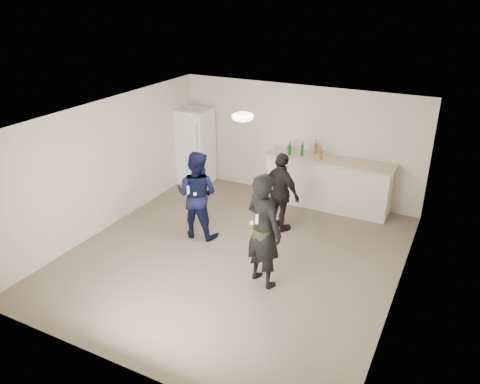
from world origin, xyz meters
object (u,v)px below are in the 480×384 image
at_px(spectator, 281,193).
at_px(fridge, 196,147).
at_px(woman, 264,230).
at_px(man, 197,195).
at_px(shaker, 288,150).
at_px(counter, 327,184).

bearing_deg(spectator, fridge, -1.33).
bearing_deg(woman, spectator, -53.59).
distance_m(fridge, woman, 4.45).
height_order(fridge, man, fridge).
xyz_separation_m(shaker, man, (-0.90, -2.27, -0.33)).
relative_size(shaker, woman, 0.09).
height_order(man, spectator, man).
height_order(fridge, spectator, fridge).
relative_size(man, spectator, 1.07).
relative_size(man, woman, 0.89).
distance_m(counter, woman, 3.21).
bearing_deg(spectator, counter, -84.18).
relative_size(fridge, woman, 0.96).
bearing_deg(spectator, shaker, -48.12).
height_order(counter, shaker, shaker).
xyz_separation_m(man, spectator, (1.31, 0.91, -0.06)).
bearing_deg(fridge, woman, -44.48).
height_order(counter, woman, woman).
bearing_deg(woman, man, -3.58).
bearing_deg(fridge, counter, 1.24).
distance_m(counter, man, 2.96).
height_order(fridge, woman, woman).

